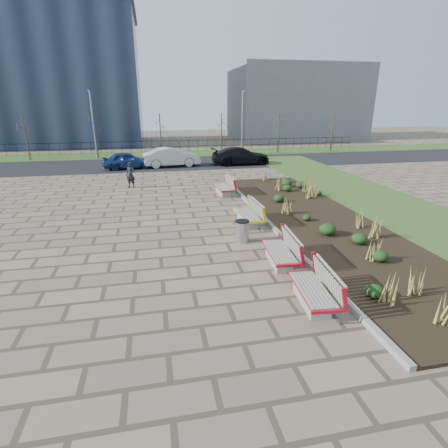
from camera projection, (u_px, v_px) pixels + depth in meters
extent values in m
plane|color=#7F6C57|center=(193.00, 291.00, 9.92)|extent=(120.00, 120.00, 0.00)
cube|color=black|center=(318.00, 220.00, 15.70)|extent=(4.50, 18.00, 0.10)
cube|color=gray|center=(269.00, 223.00, 15.26)|extent=(0.16, 18.00, 0.15)
cube|color=#33511E|center=(411.00, 215.00, 16.60)|extent=(5.00, 38.00, 0.04)
cube|color=#33511E|center=(161.00, 154.00, 35.81)|extent=(80.00, 5.00, 0.04)
cube|color=black|center=(164.00, 164.00, 30.26)|extent=(80.00, 7.00, 0.02)
cylinder|color=#B2B2B7|center=(242.00, 232.00, 13.31)|extent=(0.52, 0.52, 0.84)
imported|color=black|center=(131.00, 175.00, 21.68)|extent=(0.68, 0.56, 1.59)
imported|color=navy|center=(128.00, 160.00, 27.82)|extent=(4.05, 2.05, 1.32)
imported|color=#B2B5BA|center=(172.00, 157.00, 28.78)|extent=(4.76, 2.09, 1.52)
imported|color=black|center=(241.00, 156.00, 29.76)|extent=(5.00, 2.09, 1.44)
cube|color=slate|center=(295.00, 102.00, 50.86)|extent=(18.00, 12.00, 10.00)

